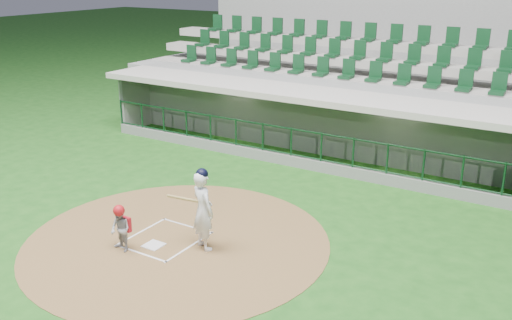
{
  "coord_description": "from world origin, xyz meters",
  "views": [
    {
      "loc": [
        8.32,
        -9.55,
        6.17
      ],
      "look_at": [
        0.75,
        2.6,
        1.3
      ],
      "focal_mm": 40.0,
      "sensor_mm": 36.0,
      "label": 1
    }
  ],
  "objects": [
    {
      "name": "home_plate",
      "position": [
        0.0,
        -0.7,
        0.02
      ],
      "size": [
        0.43,
        0.43,
        0.02
      ],
      "primitive_type": "cube",
      "color": "silver",
      "rests_on": "dirt_circle"
    },
    {
      "name": "ground",
      "position": [
        0.0,
        0.0,
        0.0
      ],
      "size": [
        120.0,
        120.0,
        0.0
      ],
      "primitive_type": "plane",
      "color": "#194D16",
      "rests_on": "ground"
    },
    {
      "name": "dirt_circle",
      "position": [
        0.3,
        -0.2,
        0.01
      ],
      "size": [
        7.2,
        7.2,
        0.01
      ],
      "primitive_type": "cylinder",
      "color": "brown",
      "rests_on": "ground"
    },
    {
      "name": "catcher",
      "position": [
        -0.46,
        -1.25,
        0.57
      ],
      "size": [
        0.57,
        0.49,
        1.12
      ],
      "color": "#99999E",
      "rests_on": "dirt_circle"
    },
    {
      "name": "batter",
      "position": [
        1.05,
        -0.15,
        0.98
      ],
      "size": [
        0.94,
        0.98,
        1.94
      ],
      "color": "white",
      "rests_on": "dirt_circle"
    },
    {
      "name": "seating_deck",
      "position": [
        0.0,
        10.91,
        1.42
      ],
      "size": [
        17.0,
        6.72,
        5.15
      ],
      "color": "gray",
      "rests_on": "ground"
    },
    {
      "name": "batter_box_chalk",
      "position": [
        0.0,
        -0.3,
        0.02
      ],
      "size": [
        1.55,
        1.8,
        0.01
      ],
      "color": "white",
      "rests_on": "ground"
    },
    {
      "name": "dugout_structure",
      "position": [
        0.04,
        7.82,
        0.96
      ],
      "size": [
        16.4,
        3.7,
        3.0
      ],
      "color": "gray",
      "rests_on": "ground"
    }
  ]
}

